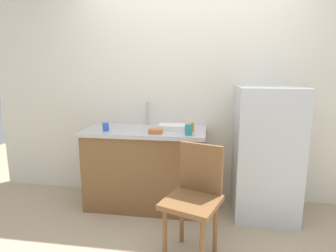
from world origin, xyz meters
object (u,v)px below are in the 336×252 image
Objects in this scene: refrigerator at (265,152)px; dish_tray at (172,127)px; chair at (195,196)px; terracotta_bowl at (155,131)px; cup_orange at (191,127)px; cup_blue at (106,127)px; cup_teal at (189,130)px.

dish_tray is (-0.96, 0.04, 0.22)m from refrigerator.
chair is at bearing -131.20° from refrigerator.
dish_tray reaches higher than terracotta_bowl.
refrigerator is 1.03m from chair.
cup_orange is 1.13× the size of cup_blue.
chair is at bearing -70.22° from dish_tray.
dish_tray is 0.23m from cup_orange.
refrigerator is at bearing 8.75° from terracotta_bowl.
refrigerator is at bearing 4.17° from cup_orange.
cup_blue is at bearing -174.17° from cup_orange.
terracotta_bowl is 0.34m from cup_teal.
refrigerator is 0.99m from dish_tray.
chair is at bearing -33.00° from cup_blue.
cup_orange is (0.21, -0.10, 0.02)m from dish_tray.
cup_blue reaches higher than terracotta_bowl.
dish_tray reaches higher than chair.
chair is at bearing -83.21° from cup_orange.
cup_blue is at bearing 177.29° from terracotta_bowl.
dish_tray is at bearing 129.21° from chair.
cup_teal reaches higher than terracotta_bowl.
refrigerator is 1.65m from cup_blue.
terracotta_bowl is at bearing 145.16° from chair.
cup_teal reaches higher than chair.
terracotta_bowl reaches higher than chair.
cup_orange reaches higher than chair.
cup_orange is at bearing 116.23° from chair.
cup_orange is at bearing -25.63° from dish_tray.
cup_blue is at bearing -174.94° from refrigerator.
refrigerator is 9.25× the size of terracotta_bowl.
chair is 0.70m from cup_teal.
terracotta_bowl is at bearing -161.67° from cup_orange.
chair is 3.18× the size of dish_tray.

